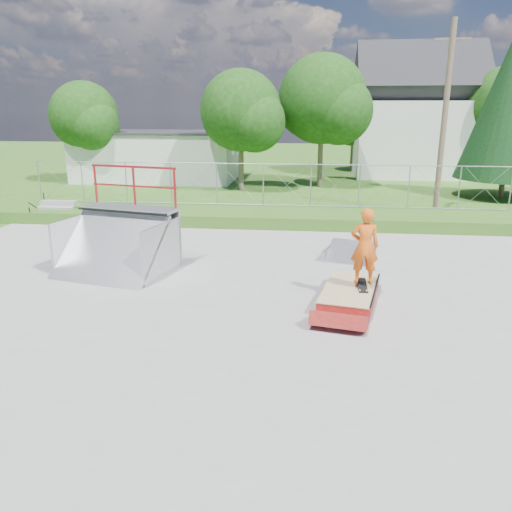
# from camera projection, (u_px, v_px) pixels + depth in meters

# --- Properties ---
(ground) EXTENTS (120.00, 120.00, 0.00)m
(ground) POSITION_uv_depth(u_px,v_px,m) (219.00, 312.00, 11.45)
(ground) COLOR #355C1A
(ground) RESTS_ON ground
(concrete_pad) EXTENTS (20.00, 16.00, 0.04)m
(concrete_pad) POSITION_uv_depth(u_px,v_px,m) (219.00, 311.00, 11.45)
(concrete_pad) COLOR gray
(concrete_pad) RESTS_ON ground
(grass_berm) EXTENTS (24.00, 3.00, 0.50)m
(grass_berm) POSITION_uv_depth(u_px,v_px,m) (261.00, 216.00, 20.44)
(grass_berm) COLOR #355C1A
(grass_berm) RESTS_ON ground
(grind_box) EXTENTS (1.66, 2.65, 0.37)m
(grind_box) POSITION_uv_depth(u_px,v_px,m) (350.00, 294.00, 12.00)
(grind_box) COLOR maroon
(grind_box) RESTS_ON concrete_pad
(quarter_pipe) EXTENTS (3.37, 3.04, 2.89)m
(quarter_pipe) POSITION_uv_depth(u_px,v_px,m) (113.00, 223.00, 13.73)
(quarter_pipe) COLOR #A7AAAF
(quarter_pipe) RESTS_ON concrete_pad
(flat_bank_ramp) EXTENTS (1.72, 1.78, 0.42)m
(flat_bank_ramp) POSITION_uv_depth(u_px,v_px,m) (349.00, 253.00, 15.38)
(flat_bank_ramp) COLOR #A7AAAF
(flat_bank_ramp) RESTS_ON concrete_pad
(skateboard) EXTENTS (0.23, 0.80, 0.13)m
(skateboard) POSITION_uv_depth(u_px,v_px,m) (362.00, 286.00, 11.92)
(skateboard) COLOR black
(skateboard) RESTS_ON grind_box
(skater) EXTENTS (0.67, 0.45, 1.81)m
(skater) POSITION_uv_depth(u_px,v_px,m) (365.00, 249.00, 11.66)
(skater) COLOR orange
(skater) RESTS_ON grind_box
(concrete_stairs) EXTENTS (1.50, 1.60, 0.80)m
(concrete_stairs) POSITION_uv_depth(u_px,v_px,m) (54.00, 212.00, 20.54)
(concrete_stairs) COLOR gray
(concrete_stairs) RESTS_ON ground
(chain_link_fence) EXTENTS (20.00, 0.06, 1.80)m
(chain_link_fence) POSITION_uv_depth(u_px,v_px,m) (263.00, 185.00, 21.07)
(chain_link_fence) COLOR #919399
(chain_link_fence) RESTS_ON grass_berm
(utility_building_flat) EXTENTS (10.00, 6.00, 3.00)m
(utility_building_flat) POSITION_uv_depth(u_px,v_px,m) (159.00, 156.00, 32.86)
(utility_building_flat) COLOR silver
(utility_building_flat) RESTS_ON ground
(gable_house) EXTENTS (8.40, 6.08, 8.94)m
(gable_house) POSITION_uv_depth(u_px,v_px,m) (416.00, 119.00, 34.21)
(gable_house) COLOR silver
(gable_house) RESTS_ON ground
(utility_pole) EXTENTS (0.24, 0.24, 8.00)m
(utility_pole) POSITION_uv_depth(u_px,v_px,m) (444.00, 121.00, 20.97)
(utility_pole) COLOR brown
(utility_pole) RESTS_ON ground
(tree_left_near) EXTENTS (4.76, 4.48, 6.65)m
(tree_left_near) POSITION_uv_depth(u_px,v_px,m) (245.00, 114.00, 27.45)
(tree_left_near) COLOR brown
(tree_left_near) RESTS_ON ground
(tree_center) EXTENTS (5.44, 5.12, 7.60)m
(tree_center) POSITION_uv_depth(u_px,v_px,m) (327.00, 103.00, 28.68)
(tree_center) COLOR brown
(tree_center) RESTS_ON ground
(tree_left_far) EXTENTS (4.42, 4.16, 6.18)m
(tree_left_far) POSITION_uv_depth(u_px,v_px,m) (87.00, 119.00, 30.51)
(tree_left_far) COLOR brown
(tree_left_far) RESTS_ON ground
(tree_right_far) EXTENTS (5.10, 4.80, 7.12)m
(tree_right_far) POSITION_uv_depth(u_px,v_px,m) (509.00, 108.00, 31.38)
(tree_right_far) COLOR brown
(tree_right_far) RESTS_ON ground
(tree_back_mid) EXTENTS (4.08, 3.84, 5.70)m
(tree_back_mid) POSITION_uv_depth(u_px,v_px,m) (357.00, 121.00, 36.44)
(tree_back_mid) COLOR brown
(tree_back_mid) RESTS_ON ground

